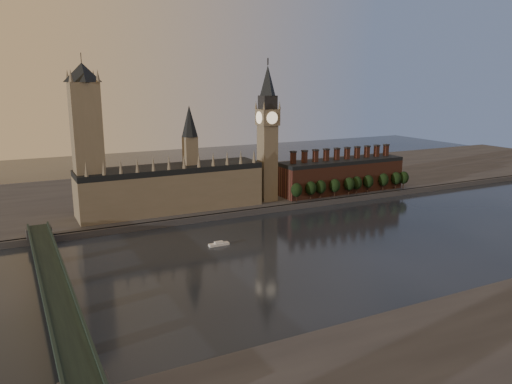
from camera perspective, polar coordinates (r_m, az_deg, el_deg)
ground at (r=294.39m, az=9.80°, el=-6.40°), size 900.00×900.00×0.00m
north_bank at (r=443.66m, az=-4.02°, el=0.52°), size 900.00×182.00×4.00m
palace_of_westminster at (r=359.85m, az=-9.57°, el=0.69°), size 130.00×30.30×74.00m
victoria_tower at (r=341.91m, az=-18.76°, el=5.94°), size 24.00×24.00×108.00m
big_ben at (r=378.60m, az=1.33°, el=6.85°), size 15.00×15.00×107.00m
chimney_block at (r=421.69m, az=9.71°, el=1.92°), size 110.00×25.00×37.00m
embankment_tree_0 at (r=380.53m, az=4.66°, el=0.23°), size 8.60×8.60×14.88m
embankment_tree_1 at (r=388.14m, az=6.28°, el=0.44°), size 8.60×8.60×14.88m
embankment_tree_2 at (r=393.54m, az=7.40°, el=0.58°), size 8.60×8.60×14.88m
embankment_tree_3 at (r=400.07m, az=9.00°, el=0.73°), size 8.60×8.60×14.88m
embankment_tree_4 at (r=408.33m, az=10.59°, el=0.91°), size 8.60×8.60×14.88m
embankment_tree_5 at (r=414.07m, az=11.44°, el=1.04°), size 8.60×8.60×14.88m
embankment_tree_6 at (r=421.67m, az=12.70°, el=1.19°), size 8.60×8.60×14.88m
embankment_tree_7 at (r=432.04m, az=14.36°, el=1.37°), size 8.60×8.60×14.88m
embankment_tree_8 at (r=440.99m, az=15.71°, el=1.52°), size 8.60×8.60×14.88m
embankment_tree_9 at (r=445.82m, az=16.52°, el=1.59°), size 8.60×8.60×14.88m
westminster_bridge at (r=236.19m, az=-21.99°, el=-10.15°), size 14.00×200.00×11.55m
river_boat at (r=296.10m, az=-4.27°, el=-5.94°), size 12.25×3.59×2.44m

